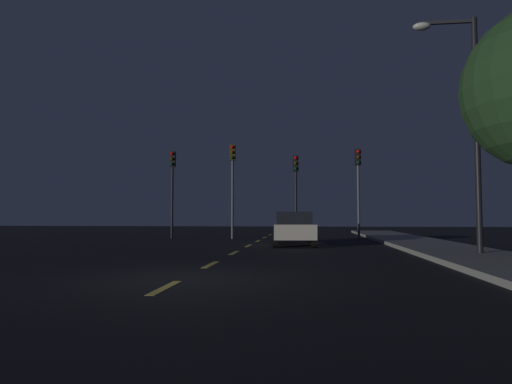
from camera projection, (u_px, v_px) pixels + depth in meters
ground_plane at (237, 251)px, 16.03m from camera, size 80.00×80.00×0.00m
sidewalk_curb_right at (454, 251)px, 15.18m from camera, size 3.00×40.00×0.15m
lane_stripe_nearest at (165, 288)px, 7.90m from camera, size 0.16×1.60×0.01m
lane_stripe_second at (211, 265)px, 11.67m from camera, size 0.16×1.60×0.01m
lane_stripe_third at (234, 253)px, 15.44m from camera, size 0.16×1.60×0.01m
lane_stripe_fourth at (248, 246)px, 19.21m from camera, size 0.16×1.60×0.01m
lane_stripe_fifth at (258, 241)px, 22.98m from camera, size 0.16×1.60×0.01m
lane_stripe_sixth at (265, 237)px, 26.74m from camera, size 0.16×1.60×0.01m
lane_stripe_seventh at (270, 235)px, 30.51m from camera, size 0.16×1.60×0.01m
traffic_signal_far_left at (172, 177)px, 25.58m from camera, size 0.32×0.38×5.02m
traffic_signal_center_left at (232, 173)px, 25.19m from camera, size 0.32×0.38×5.34m
traffic_signal_center_right at (296, 180)px, 24.76m from camera, size 0.32×0.38×4.67m
traffic_signal_far_right at (358, 176)px, 24.38m from camera, size 0.32×0.38×4.96m
car_stopped_ahead at (293, 228)px, 19.72m from camera, size 2.09×4.59×1.47m
street_lamp_right at (467, 112)px, 13.90m from camera, size 1.96×0.36×7.53m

